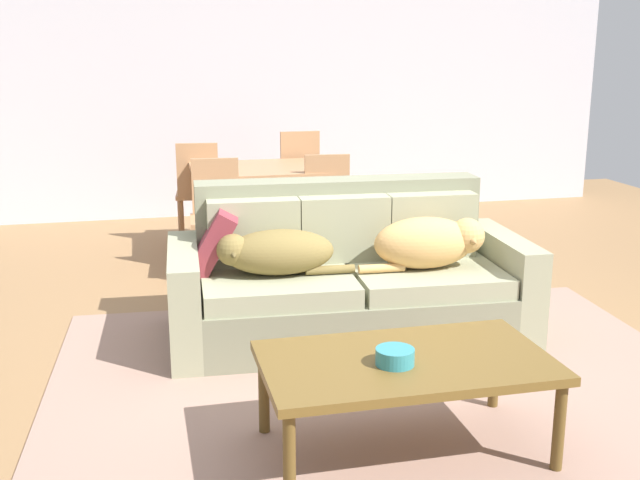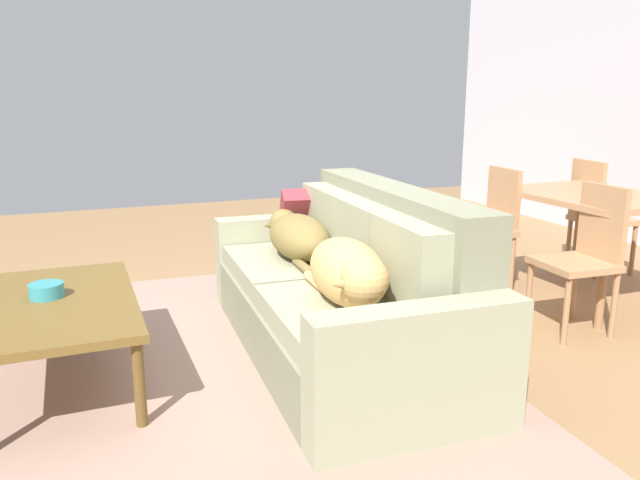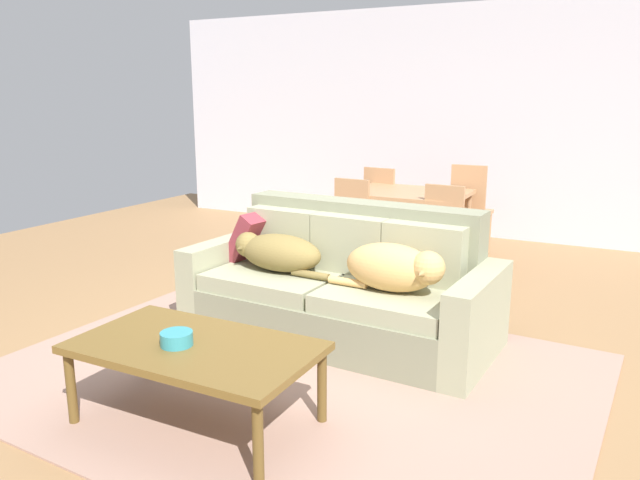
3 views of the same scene
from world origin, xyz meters
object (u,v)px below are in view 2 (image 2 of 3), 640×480
(couch, at_px, (346,292))
(dining_table, at_px, (593,204))
(coffee_table, at_px, (60,308))
(dining_chair_far_left, at_px, (596,212))
(bowl_on_coffee_table, at_px, (46,290))
(dining_chair_near_left, at_px, (489,223))
(throw_pillow_by_left_arm, at_px, (309,217))
(dog_on_left_cushion, at_px, (297,236))
(dog_on_right_cushion, at_px, (349,273))
(dining_chair_near_right, at_px, (585,252))

(couch, height_order, dining_table, couch)
(coffee_table, xyz_separation_m, dining_chair_far_left, (-0.56, 3.96, 0.10))
(bowl_on_coffee_table, distance_m, dining_chair_near_left, 2.98)
(throw_pillow_by_left_arm, height_order, dining_chair_near_left, dining_chair_near_left)
(dog_on_left_cushion, distance_m, throw_pillow_by_left_arm, 0.39)
(throw_pillow_by_left_arm, distance_m, coffee_table, 1.70)
(dog_on_right_cushion, xyz_separation_m, coffee_table, (-0.59, -1.27, -0.20))
(dog_on_right_cushion, relative_size, dining_table, 0.70)
(dining_chair_near_right, bearing_deg, bowl_on_coffee_table, -95.04)
(bowl_on_coffee_table, bearing_deg, dining_chair_near_left, 98.44)
(dog_on_left_cushion, bearing_deg, couch, 17.23)
(dog_on_left_cushion, height_order, coffee_table, dog_on_left_cushion)
(bowl_on_coffee_table, relative_size, dining_chair_near_right, 0.18)
(couch, relative_size, dining_chair_far_left, 2.40)
(throw_pillow_by_left_arm, distance_m, dining_chair_far_left, 2.42)
(bowl_on_coffee_table, bearing_deg, dog_on_right_cushion, 63.37)
(couch, bearing_deg, bowl_on_coffee_table, -94.75)
(couch, height_order, dog_on_left_cushion, couch)
(coffee_table, distance_m, dining_chair_near_right, 2.94)
(dining_table, bearing_deg, couch, -83.52)
(couch, relative_size, dog_on_right_cushion, 2.81)
(bowl_on_coffee_table, bearing_deg, coffee_table, 38.02)
(bowl_on_coffee_table, distance_m, dining_table, 3.50)
(coffee_table, relative_size, dining_chair_near_left, 1.38)
(couch, xyz_separation_m, dog_on_left_cushion, (-0.46, -0.12, 0.23))
(bowl_on_coffee_table, xyz_separation_m, dining_chair_near_right, (0.46, 2.97, 0.01))
(bowl_on_coffee_table, xyz_separation_m, dining_table, (-0.02, 3.49, 0.19))
(dog_on_right_cushion, distance_m, dining_chair_far_left, 2.93)
(dog_on_left_cushion, bearing_deg, throw_pillow_by_left_arm, 151.08)
(throw_pillow_by_left_arm, relative_size, dining_chair_near_left, 0.43)
(couch, bearing_deg, dining_chair_far_left, 108.49)
(dining_chair_near_right, bearing_deg, dining_chair_near_left, -174.79)
(coffee_table, relative_size, dining_table, 1.11)
(coffee_table, bearing_deg, dog_on_right_cushion, 64.89)
(dog_on_left_cushion, xyz_separation_m, dining_chair_near_right, (0.71, 1.57, -0.08))
(throw_pillow_by_left_arm, xyz_separation_m, dining_chair_far_left, (0.10, 2.41, -0.12))
(coffee_table, bearing_deg, dog_on_left_cushion, 103.63)
(dog_on_right_cushion, height_order, coffee_table, dog_on_right_cushion)
(dining_chair_far_left, bearing_deg, coffee_table, 104.04)
(couch, height_order, dining_chair_near_right, couch)
(dining_chair_far_left, bearing_deg, dining_table, 137.82)
(dining_chair_far_left, bearing_deg, dining_chair_near_left, 98.75)
(throw_pillow_by_left_arm, bearing_deg, bowl_on_coffee_table, -69.90)
(dining_chair_far_left, bearing_deg, dog_on_right_cushion, 119.18)
(dog_on_left_cushion, xyz_separation_m, coffee_table, (0.33, -1.35, -0.18))
(dog_on_left_cushion, xyz_separation_m, bowl_on_coffee_table, (0.26, -1.40, -0.10))
(bowl_on_coffee_table, xyz_separation_m, dining_chair_far_left, (-0.49, 4.02, 0.02))
(dog_on_right_cushion, height_order, throw_pillow_by_left_arm, throw_pillow_by_left_arm)
(dog_on_left_cushion, relative_size, coffee_table, 0.64)
(throw_pillow_by_left_arm, xyz_separation_m, dining_table, (0.57, 1.89, 0.05))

